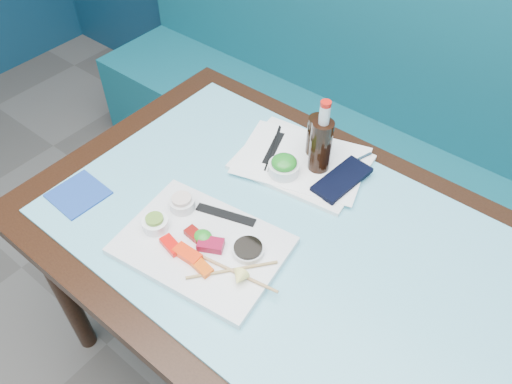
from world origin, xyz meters
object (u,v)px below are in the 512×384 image
Objects in this scene: serving_tray at (302,162)px; blue_napkin at (78,194)px; seaweed_bowl at (284,169)px; dining_table at (288,257)px; cola_bottle_body at (320,148)px; sashimi_plate at (202,246)px; booth_bench at (409,167)px; cola_glass at (317,136)px.

blue_napkin is at bearing -137.24° from serving_tray.
seaweed_bowl is at bearing 46.10° from blue_napkin.
serving_tray is at bearing 118.63° from dining_table.
serving_tray reaches higher than blue_napkin.
cola_bottle_body is (0.06, 0.08, 0.06)m from seaweed_bowl.
serving_tray is at bearing -173.94° from cola_bottle_body.
cola_bottle_body is at bearing -1.36° from serving_tray.
blue_napkin is at bearing -176.13° from sashimi_plate.
booth_bench is 0.81m from seaweed_bowl.
dining_table is 0.36m from cola_glass.
serving_tray is 2.87× the size of cola_glass.
seaweed_bowl is (-0.14, -0.68, 0.41)m from booth_bench.
cola_glass is at bearing 130.71° from cola_bottle_body.
cola_bottle_body is at bearing 52.19° from seaweed_bowl.
booth_bench is 0.89m from dining_table.
serving_tray is at bearing -102.14° from booth_bench.
dining_table is 0.25m from seaweed_bowl.
blue_napkin is at bearing -116.13° from booth_bench.
sashimi_plate is at bearing -130.64° from dining_table.
booth_bench is 8.47× the size of serving_tray.
booth_bench is 24.30× the size of cola_glass.
booth_bench reaches higher than cola_bottle_body.
seaweed_bowl is at bearing 81.68° from sashimi_plate.
cola_glass is (-0.12, 0.29, 0.17)m from dining_table.
sashimi_plate is at bearing -98.11° from booth_bench.
blue_napkin is at bearing -132.97° from cola_bottle_body.
cola_bottle_body is 0.67m from blue_napkin.
serving_tray is (0.01, 0.40, -0.00)m from sashimi_plate.
dining_table is 11.34× the size of cola_glass.
seaweed_bowl is 0.70× the size of cola_glass.
sashimi_plate is at bearing -99.21° from cola_bottle_body.
serving_tray is 0.09m from cola_glass.
booth_bench reaches higher than sashimi_plate.
serving_tray is at bearing 82.41° from seaweed_bowl.
sashimi_plate is 4.53× the size of seaweed_bowl.
cola_bottle_body reaches higher than blue_napkin.
sashimi_plate is at bearing -99.39° from serving_tray.
sashimi_plate is 2.27× the size of cola_bottle_body.
serving_tray is 2.63× the size of blue_napkin.
serving_tray is (-0.13, -0.60, 0.39)m from booth_bench.
dining_table is 8.09× the size of cola_bottle_body.
serving_tray reaches higher than dining_table.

